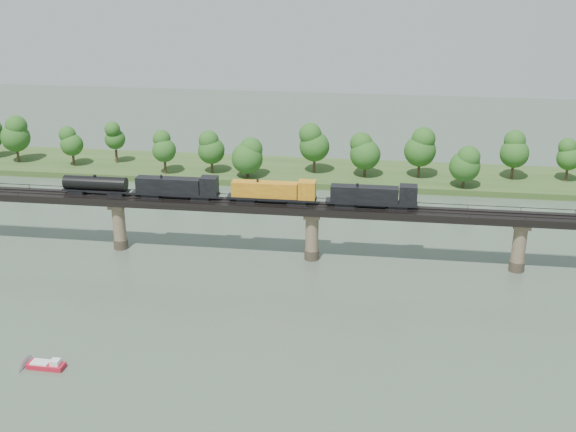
# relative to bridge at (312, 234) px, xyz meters

# --- Properties ---
(ground) EXTENTS (400.00, 400.00, 0.00)m
(ground) POSITION_rel_bridge_xyz_m (0.00, -30.00, -5.46)
(ground) COLOR #3B4B3C
(ground) RESTS_ON ground
(far_bank) EXTENTS (300.00, 24.00, 1.60)m
(far_bank) POSITION_rel_bridge_xyz_m (0.00, 55.00, -4.66)
(far_bank) COLOR #2F4B1E
(far_bank) RESTS_ON ground
(bridge) EXTENTS (236.00, 30.00, 11.50)m
(bridge) POSITION_rel_bridge_xyz_m (0.00, 0.00, 0.00)
(bridge) COLOR #473A2D
(bridge) RESTS_ON ground
(bridge_superstructure) EXTENTS (220.00, 4.90, 0.75)m
(bridge_superstructure) POSITION_rel_bridge_xyz_m (0.00, 0.00, 6.33)
(bridge_superstructure) COLOR black
(bridge_superstructure) RESTS_ON bridge
(far_treeline) EXTENTS (289.06, 17.54, 13.60)m
(far_treeline) POSITION_rel_bridge_xyz_m (-8.21, 50.52, 3.37)
(far_treeline) COLOR #382619
(far_treeline) RESTS_ON far_bank
(freight_train) EXTENTS (71.49, 2.79, 4.92)m
(freight_train) POSITION_rel_bridge_xyz_m (-14.39, -0.00, 8.39)
(freight_train) COLOR black
(freight_train) RESTS_ON bridge
(motorboat) EXTENTS (5.65, 2.21, 1.56)m
(motorboat) POSITION_rel_bridge_xyz_m (-35.12, -45.00, -4.92)
(motorboat) COLOR red
(motorboat) RESTS_ON ground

